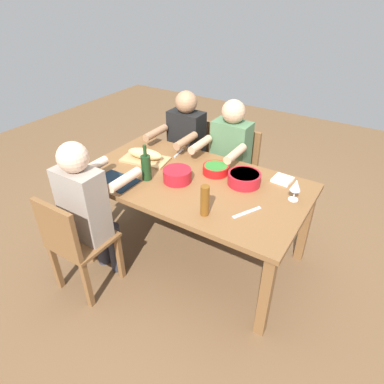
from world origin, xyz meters
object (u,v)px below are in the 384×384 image
at_px(cutting_board, 145,160).
at_px(diner_far_center, 229,155).
at_px(diner_near_left, 88,204).
at_px(wine_glass, 296,186).
at_px(serving_bowl_greens, 216,169).
at_px(chair_far_center, 236,167).
at_px(diner_far_left, 184,143).
at_px(serving_bowl_pasta, 177,174).
at_px(napkin_stack, 283,180).
at_px(beer_bottle, 205,201).
at_px(serving_bowl_fruit, 244,178).
at_px(dining_table, 192,189).
at_px(chair_far_left, 194,155).
at_px(chair_near_left, 74,241).
at_px(wine_bottle, 146,167).
at_px(bread_loaf, 145,154).

bearing_deg(cutting_board, diner_far_center, 47.63).
relative_size(diner_near_left, wine_glass, 7.23).
bearing_deg(serving_bowl_greens, chair_far_center, 99.36).
height_order(diner_far_left, wine_glass, diner_far_left).
relative_size(serving_bowl_pasta, napkin_stack, 1.58).
bearing_deg(beer_bottle, serving_bowl_fruit, 83.60).
bearing_deg(diner_near_left, napkin_stack, 42.43).
bearing_deg(diner_far_left, diner_far_center, 0.00).
bearing_deg(dining_table, serving_bowl_greens, 62.36).
height_order(chair_far_left, serving_bowl_pasta, chair_far_left).
bearing_deg(dining_table, diner_far_left, 127.87).
height_order(serving_bowl_greens, wine_glass, wine_glass).
bearing_deg(dining_table, cutting_board, 173.03).
relative_size(chair_far_center, serving_bowl_fruit, 3.38).
height_order(dining_table, diner_far_center, diner_far_center).
relative_size(chair_near_left, diner_near_left, 0.71).
relative_size(diner_far_left, chair_far_center, 1.41).
xyz_separation_m(chair_far_center, wine_bottle, (-0.31, -0.99, 0.37)).
distance_m(diner_far_left, chair_far_center, 0.57).
bearing_deg(serving_bowl_fruit, wine_glass, -1.37).
bearing_deg(chair_near_left, diner_far_left, 90.00).
distance_m(diner_near_left, napkin_stack, 1.48).
distance_m(diner_far_center, serving_bowl_pasta, 0.72).
distance_m(bread_loaf, napkin_stack, 1.16).
bearing_deg(dining_table, napkin_stack, 31.41).
relative_size(diner_far_left, cutting_board, 3.00).
xyz_separation_m(chair_near_left, beer_bottle, (0.80, 0.48, 0.37)).
distance_m(dining_table, napkin_stack, 0.71).
height_order(diner_far_left, serving_bowl_fruit, diner_far_left).
distance_m(serving_bowl_fruit, beer_bottle, 0.50).
height_order(serving_bowl_pasta, beer_bottle, beer_bottle).
height_order(bread_loaf, napkin_stack, bread_loaf).
distance_m(chair_far_left, napkin_stack, 1.21).
distance_m(serving_bowl_fruit, bread_loaf, 0.89).
bearing_deg(cutting_board, chair_near_left, -88.23).
xyz_separation_m(serving_bowl_greens, napkin_stack, (0.50, 0.17, -0.03)).
height_order(serving_bowl_pasta, wine_bottle, wine_bottle).
distance_m(chair_near_left, cutting_board, 0.92).
height_order(chair_far_center, cutting_board, chair_far_center).
height_order(diner_far_left, cutting_board, diner_far_left).
xyz_separation_m(diner_near_left, wine_glass, (1.25, 0.79, 0.16)).
bearing_deg(serving_bowl_greens, wine_bottle, -138.10).
bearing_deg(wine_glass, cutting_board, -175.86).
relative_size(dining_table, serving_bowl_greens, 8.54).
distance_m(serving_bowl_greens, bread_loaf, 0.64).
distance_m(chair_far_left, diner_far_center, 0.57).
height_order(diner_far_center, serving_bowl_fruit, diner_far_center).
height_order(diner_near_left, cutting_board, diner_near_left).
height_order(chair_far_left, diner_far_center, diner_far_center).
distance_m(dining_table, chair_far_center, 0.83).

